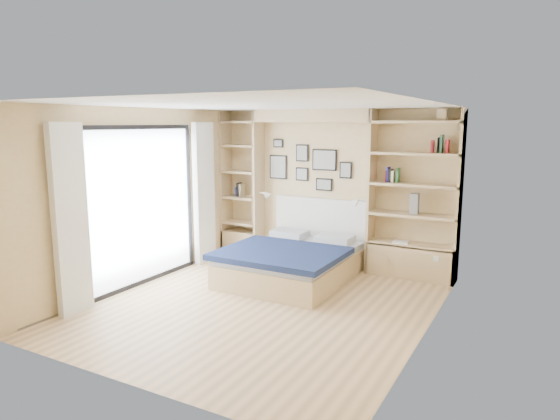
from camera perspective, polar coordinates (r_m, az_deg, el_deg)
The scene contains 8 objects.
ground at distance 6.46m, azimuth -1.93°, elevation -10.83°, with size 4.50×4.50×0.00m, color #DEB481.
room_shell at distance 7.65m, azimuth 1.30°, elevation 0.82°, with size 4.50×4.50×4.50m.
bed at distance 7.42m, azimuth 1.40°, elevation -5.85°, with size 1.69×2.13×1.07m.
photo_gallery at distance 8.25m, azimuth 3.15°, elevation 5.15°, with size 1.48×0.02×0.82m.
reading_lamps at distance 8.04m, azimuth 3.41°, elevation 1.41°, with size 1.92×0.12×0.15m.
shelf_decor at distance 7.56m, azimuth 13.12°, elevation 5.06°, with size 3.53×0.23×2.03m.
deck at distance 8.76m, azimuth -22.80°, elevation -6.01°, with size 3.20×4.00×0.05m, color #706552.
deck_chair at distance 9.18m, azimuth -18.98°, elevation -2.50°, with size 0.58×0.88×0.83m.
Camera 1 is at (3.07, -5.20, 2.29)m, focal length 32.00 mm.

